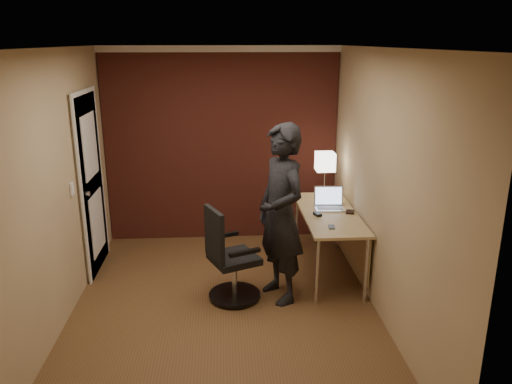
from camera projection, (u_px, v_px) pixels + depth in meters
room at (199, 144)px, 5.99m from camera, size 4.00×4.00×4.00m
desk at (335, 223)px, 5.58m from camera, size 0.60×1.50×0.73m
desk_lamp at (325, 162)px, 6.02m from camera, size 0.22×0.22×0.54m
laptop at (329, 202)px, 5.67m from camera, size 0.34×0.28×0.23m
mouse at (318, 214)px, 5.42m from camera, size 0.09×0.11×0.03m
phone at (332, 227)px, 5.09m from camera, size 0.07×0.12×0.01m
wallet at (350, 212)px, 5.51m from camera, size 0.12×0.13×0.02m
office_chair at (229, 261)px, 5.02m from camera, size 0.58×0.63×0.98m
person at (281, 214)px, 4.94m from camera, size 0.66×0.78×1.82m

